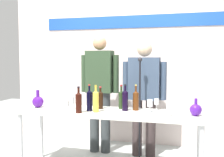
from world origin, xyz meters
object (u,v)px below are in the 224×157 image
Objects in this scene: wine_glass_left_0 at (67,104)px; microphone_stand at (140,128)px; wine_bottle_0 at (100,99)px; wine_bottle_1 at (96,101)px; wine_bottle_2 at (89,100)px; decanter_blue_left at (38,101)px; display_table at (109,116)px; decanter_blue_right at (196,110)px; presenter_right at (144,91)px; wine_bottle_4 at (121,99)px; wine_bottle_5 at (79,102)px; wine_bottle_6 at (125,100)px; wine_glass_right_2 at (150,103)px; wine_glass_left_2 at (72,101)px; wine_glass_left_1 at (51,101)px; wine_glass_right_1 at (156,102)px; wine_glass_right_0 at (169,107)px; wine_bottle_3 at (136,100)px; presenter_left at (100,87)px.

microphone_stand reaches higher than wine_glass_left_0.
wine_bottle_1 reaches higher than wine_bottle_0.
wine_bottle_0 is 0.19m from wine_bottle_2.
decanter_blue_left is 1.76× the size of wine_glass_left_0.
decanter_blue_right reaches higher than display_table.
decanter_blue_left is 1.46m from presenter_right.
decanter_blue_right is 0.91m from wine_bottle_4.
wine_bottle_2 reaches higher than decanter_blue_right.
wine_bottle_5 is (0.65, -0.19, 0.05)m from decanter_blue_left.
wine_glass_right_2 is (0.30, -0.00, -0.03)m from wine_bottle_6.
decanter_blue_left is 1.46× the size of wine_glass_left_2.
wine_glass_left_0 is at bearing -21.81° from wine_glass_left_1.
wine_bottle_1 is 2.24× the size of wine_glass_left_1.
wine_glass_left_1 is at bearing -169.85° from wine_glass_right_1.
wine_bottle_4 is 2.12× the size of wine_glass_left_1.
wine_glass_left_2 is (-0.25, 0.05, -0.03)m from wine_bottle_2.
wine_glass_right_0 is at bearing -157.25° from decanter_blue_right.
wine_glass_right_2 is at bearing 3.36° from decanter_blue_left.
wine_bottle_0 is at bearing 176.78° from wine_glass_right_2.
display_table is at bearing -156.19° from wine_bottle_3.
decanter_blue_right is at bearing 5.12° from wine_glass_left_0.
wine_glass_left_2 is 0.97m from wine_glass_right_2.
wine_glass_left_2 is at bearing -178.37° from display_table.
wine_bottle_1 is 0.62m from wine_glass_left_1.
wine_glass_right_2 is (0.62, 0.18, -0.03)m from wine_bottle_1.
wine_glass_left_0 is at bearing -151.70° from wine_bottle_4.
presenter_left is 0.84m from wine_glass_left_0.
wine_glass_left_1 is (-1.06, -0.18, -0.03)m from wine_bottle_3.
wine_bottle_0 is (-1.15, 0.12, 0.05)m from decanter_blue_right.
wine_bottle_3 reaches higher than wine_glass_left_1.
decanter_blue_left is 0.75× the size of wine_bottle_4.
wine_bottle_1 and wine_bottle_6 have the same top height.
decanter_blue_left reaches higher than display_table.
microphone_stand is (-0.69, 0.42, -0.37)m from decanter_blue_right.
wine_bottle_1 reaches higher than wine_glass_left_1.
wine_glass_right_2 is (0.38, -0.10, -0.02)m from wine_bottle_4.
decanter_blue_right is 1.49m from wine_glass_left_2.
presenter_left reaches higher than wine_bottle_3.
wine_bottle_2 is at bearing 59.00° from wine_bottle_5.
display_table is 0.51m from wine_glass_left_2.
presenter_right is at bearing 116.23° from wine_glass_right_0.
wine_glass_left_0 is at bearing -174.88° from decanter_blue_right.
microphone_stand is at bearing 117.89° from wine_glass_right_2.
wine_bottle_0 is 0.70m from wine_glass_right_1.
wine_bottle_6 is (0.33, -0.04, 0.01)m from wine_bottle_0.
wine_bottle_1 is at bearing -75.51° from presenter_left.
display_table is 0.39m from wine_bottle_3.
microphone_stand is (-0.18, 0.33, -0.40)m from wine_glass_right_2.
wine_bottle_3 reaches higher than display_table.
wine_glass_right_0 reaches higher than display_table.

